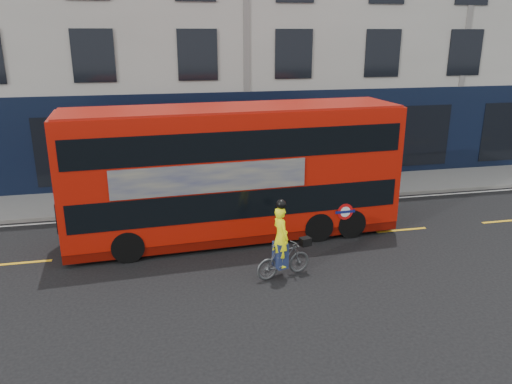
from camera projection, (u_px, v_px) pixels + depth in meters
name	position (u px, v px, depth m)	size (l,w,h in m)	color
ground	(300.00, 260.00, 14.57)	(120.00, 120.00, 0.00)	black
pavement	(254.00, 192.00, 20.61)	(60.00, 3.00, 0.12)	slate
kerb	(262.00, 203.00, 19.21)	(60.00, 0.12, 0.13)	slate
building_terrace	(227.00, 8.00, 24.36)	(50.00, 10.07, 15.00)	#B1AEA6
road_edge_line	(264.00, 207.00, 18.95)	(58.00, 0.10, 0.01)	silver
lane_dashes	(287.00, 240.00, 15.97)	(58.00, 0.12, 0.01)	gold
bus	(235.00, 172.00, 15.66)	(10.57, 2.92, 4.21)	#B71307
cyclist	(283.00, 251.00, 13.35)	(1.67, 0.85, 2.22)	#4E5254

